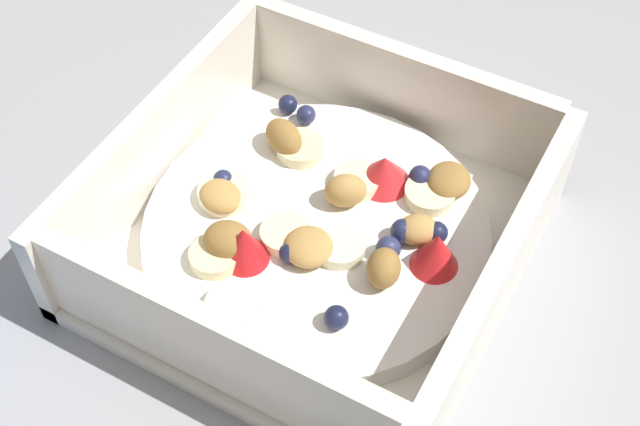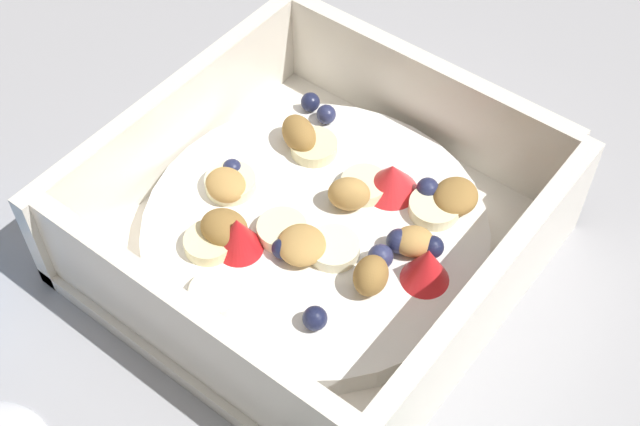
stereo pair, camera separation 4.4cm
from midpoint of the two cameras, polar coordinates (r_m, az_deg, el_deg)
The scene contains 2 objects.
ground_plane at distance 0.46m, azimuth -2.35°, elevation -3.11°, with size 2.40×2.40×0.00m, color #9E9EA3.
fruit_bowl at distance 0.45m, azimuth -2.75°, elevation -0.95°, with size 0.20×0.20×0.07m.
Camera 1 is at (-0.24, -0.13, 0.37)m, focal length 48.96 mm.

